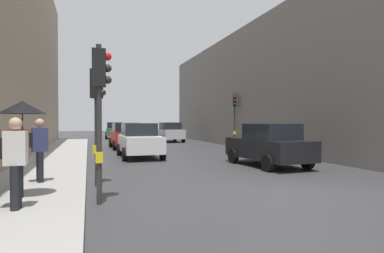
{
  "coord_description": "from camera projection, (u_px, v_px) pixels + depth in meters",
  "views": [
    {
      "loc": [
        -5.05,
        -7.65,
        1.85
      ],
      "look_at": [
        -0.16,
        8.08,
        1.6
      ],
      "focal_mm": 31.24,
      "sensor_mm": 36.0,
      "label": 1
    }
  ],
  "objects": [
    {
      "name": "car_white_compact",
      "position": [
        139.0,
        140.0,
        17.12
      ],
      "size": [
        2.05,
        4.22,
        1.76
      ],
      "color": "silver",
      "rests_on": "ground"
    },
    {
      "name": "ground_plane",
      "position": [
        288.0,
        191.0,
        8.83
      ],
      "size": [
        120.0,
        120.0,
        0.0
      ],
      "primitive_type": "plane",
      "color": "#38383A"
    },
    {
      "name": "traffic_light_near_left",
      "position": [
        100.0,
        94.0,
        7.43
      ],
      "size": [
        0.43,
        0.24,
        3.56
      ],
      "color": "#2D2D2D",
      "rests_on": "ground"
    },
    {
      "name": "traffic_light_mid_street",
      "position": [
        235.0,
        110.0,
        23.53
      ],
      "size": [
        0.32,
        0.45,
        3.84
      ],
      "color": "#2D2D2D",
      "rests_on": "ground"
    },
    {
      "name": "car_silver_hatchback",
      "position": [
        170.0,
        132.0,
        30.47
      ],
      "size": [
        2.12,
        4.25,
        1.76
      ],
      "color": "#BCBCC1",
      "rests_on": "ground"
    },
    {
      "name": "traffic_light_near_right",
      "position": [
        97.0,
        103.0,
        9.53
      ],
      "size": [
        0.45,
        0.35,
        3.46
      ],
      "color": "#2D2D2D",
      "rests_on": "ground"
    },
    {
      "name": "car_dark_suv",
      "position": [
        269.0,
        145.0,
        13.79
      ],
      "size": [
        2.24,
        4.31,
        1.76
      ],
      "color": "black",
      "rests_on": "ground"
    },
    {
      "name": "sidewalk_kerb",
      "position": [
        49.0,
        168.0,
        12.64
      ],
      "size": [
        2.7,
        40.0,
        0.16
      ],
      "primitive_type": "cube",
      "color": "#A8A5A0",
      "rests_on": "ground"
    },
    {
      "name": "car_green_estate",
      "position": [
        115.0,
        130.0,
        36.51
      ],
      "size": [
        2.17,
        4.28,
        1.76
      ],
      "color": "#2D6038",
      "rests_on": "ground"
    },
    {
      "name": "pedestrian_with_grey_backpack",
      "position": [
        38.0,
        146.0,
        9.28
      ],
      "size": [
        0.65,
        0.43,
        1.77
      ],
      "color": "black",
      "rests_on": "sidewalk_kerb"
    },
    {
      "name": "pedestrian_with_umbrella",
      "position": [
        21.0,
        122.0,
        7.33
      ],
      "size": [
        1.0,
        1.0,
        2.14
      ],
      "color": "black",
      "rests_on": "sidewalk_kerb"
    },
    {
      "name": "building_facade_right",
      "position": [
        310.0,
        91.0,
        25.44
      ],
      "size": [
        12.0,
        32.14,
        8.38
      ],
      "primitive_type": "cube",
      "color": "slate",
      "rests_on": "ground"
    },
    {
      "name": "pedestrian_with_black_backpack",
      "position": [
        13.0,
        157.0,
        6.41
      ],
      "size": [
        0.61,
        0.36,
        1.77
      ],
      "color": "black",
      "rests_on": "sidewalk_kerb"
    },
    {
      "name": "car_red_sedan",
      "position": [
        126.0,
        136.0,
        22.98
      ],
      "size": [
        2.11,
        4.25,
        1.76
      ],
      "color": "red",
      "rests_on": "ground"
    }
  ]
}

